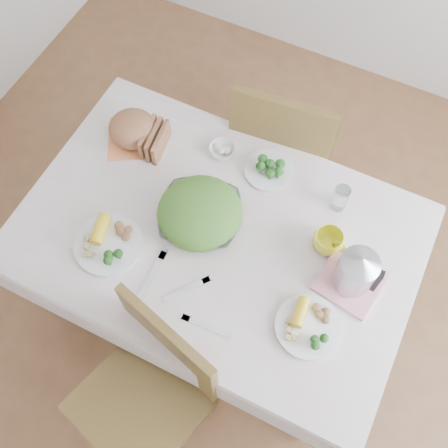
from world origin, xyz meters
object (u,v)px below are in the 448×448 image
at_px(chair_near, 141,403).
at_px(salad_bowl, 200,216).
at_px(yellow_mug, 328,241).
at_px(dining_table, 218,271).
at_px(dinner_plate_right, 308,327).
at_px(chair_far, 286,145).
at_px(electric_kettle, 357,269).
at_px(dinner_plate_left, 109,245).

distance_m(chair_near, salad_bowl, 0.75).
height_order(chair_near, salad_bowl, chair_near).
relative_size(salad_bowl, yellow_mug, 2.69).
bearing_deg(salad_bowl, chair_near, -83.62).
xyz_separation_m(dining_table, dinner_plate_right, (0.45, -0.19, 0.40)).
xyz_separation_m(chair_far, salad_bowl, (-0.10, -0.68, 0.33)).
bearing_deg(electric_kettle, dinner_plate_right, -114.01).
relative_size(dining_table, chair_near, 1.44).
height_order(chair_far, dinner_plate_right, chair_far).
distance_m(dining_table, electric_kettle, 0.73).
distance_m(dining_table, chair_near, 0.65).
height_order(dining_table, chair_far, chair_far).
relative_size(yellow_mug, electric_kettle, 0.58).
distance_m(dining_table, dinner_plate_right, 0.63).
relative_size(dining_table, dinner_plate_right, 5.97).
bearing_deg(electric_kettle, dining_table, 177.91).
bearing_deg(yellow_mug, electric_kettle, -36.26).
distance_m(chair_near, chair_far, 1.35).
bearing_deg(chair_far, yellow_mug, 117.70).
relative_size(dinner_plate_left, dinner_plate_right, 1.11).
relative_size(dining_table, chair_far, 1.39).
bearing_deg(chair_near, electric_kettle, 67.81).
bearing_deg(chair_near, chair_far, 104.45).
height_order(chair_far, yellow_mug, chair_far).
distance_m(chair_near, dinner_plate_left, 0.62).
relative_size(dinner_plate_right, yellow_mug, 2.07).
xyz_separation_m(chair_far, dinner_plate_left, (-0.36, -0.93, 0.31)).
height_order(dinner_plate_right, electric_kettle, electric_kettle).
xyz_separation_m(chair_near, chair_far, (0.03, 1.35, 0.00)).
distance_m(salad_bowl, yellow_mug, 0.49).
xyz_separation_m(dining_table, electric_kettle, (0.52, 0.04, 0.51)).
bearing_deg(dining_table, salad_bowl, 166.16).
bearing_deg(yellow_mug, dinner_plate_left, -153.92).
bearing_deg(salad_bowl, dinner_plate_right, -21.51).
height_order(dining_table, chair_near, chair_near).
bearing_deg(dinner_plate_left, salad_bowl, 43.67).
bearing_deg(yellow_mug, chair_far, 123.14).
xyz_separation_m(chair_far, yellow_mug, (0.37, -0.57, 0.34)).
bearing_deg(dining_table, electric_kettle, 4.01).
relative_size(dining_table, salad_bowl, 4.61).
bearing_deg(chair_near, dining_table, 104.98).
bearing_deg(dining_table, chair_far, 88.45).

